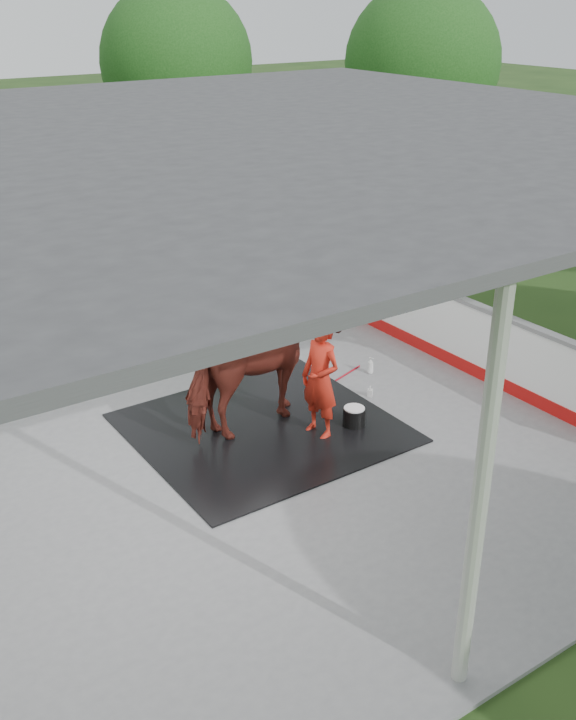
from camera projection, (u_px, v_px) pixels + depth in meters
ground at (201, 450)px, 10.58m from camera, size 100.00×100.00×0.00m
concrete_slab at (201, 448)px, 10.56m from camera, size 12.00×10.00×0.05m
pavilion_structure at (185, 144)px, 8.91m from camera, size 12.60×10.60×4.05m
dasher_board at (456, 332)px, 12.67m from camera, size 0.16×8.00×1.15m
tree_belt at (173, 146)px, 9.81m from camera, size 28.00×28.00×5.80m
rubber_mat at (263, 428)px, 10.99m from camera, size 3.37×3.16×0.03m
horse at (262, 367)px, 10.61m from camera, size 2.26×1.27×1.81m
handler at (320, 379)px, 10.52m from camera, size 0.49×0.66×1.66m
wash_bucket at (354, 417)px, 10.99m from camera, size 0.31×0.31×0.29m
soap_bottle_a at (370, 365)px, 12.52m from camera, size 0.13×0.13×0.27m
soap_bottle_b at (370, 391)px, 11.84m from camera, size 0.11×0.11×0.17m
hose_coil at (294, 384)px, 12.22m from camera, size 1.82×1.13×0.02m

